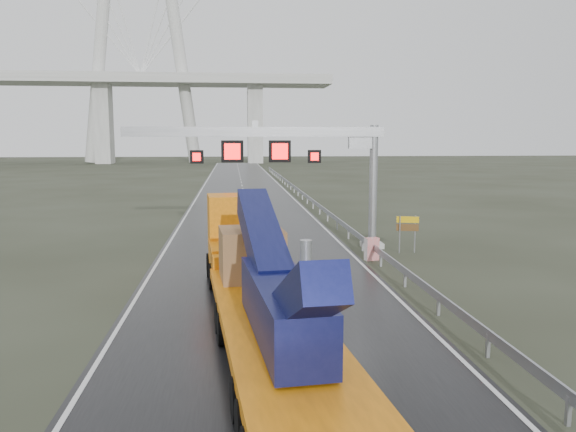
{
  "coord_description": "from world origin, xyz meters",
  "views": [
    {
      "loc": [
        -1.32,
        -14.15,
        6.37
      ],
      "look_at": [
        0.98,
        8.94,
        3.2
      ],
      "focal_mm": 35.0,
      "sensor_mm": 36.0,
      "label": 1
    }
  ],
  "objects": [
    {
      "name": "ground",
      "position": [
        0.0,
        0.0,
        0.0
      ],
      "size": [
        400.0,
        400.0,
        0.0
      ],
      "primitive_type": "plane",
      "color": "#2B2E20",
      "rests_on": "ground"
    },
    {
      "name": "road",
      "position": [
        0.0,
        40.0,
        0.01
      ],
      "size": [
        11.0,
        200.0,
        0.02
      ],
      "primitive_type": "cube",
      "color": "black",
      "rests_on": "ground"
    },
    {
      "name": "guardrail",
      "position": [
        6.1,
        30.0,
        0.7
      ],
      "size": [
        0.2,
        140.0,
        1.4
      ],
      "primitive_type": null,
      "color": "gray",
      "rests_on": "ground"
    },
    {
      "name": "sign_gantry",
      "position": [
        2.1,
        17.99,
        5.61
      ],
      "size": [
        14.9,
        1.2,
        7.42
      ],
      "color": "#A6A7A2",
      "rests_on": "ground"
    },
    {
      "name": "heavy_haul_truck",
      "position": [
        -0.53,
        4.94,
        1.79
      ],
      "size": [
        4.57,
        19.83,
        4.62
      ],
      "rotation": [
        0.0,
        0.0,
        0.09
      ],
      "color": "orange",
      "rests_on": "ground"
    },
    {
      "name": "exit_sign_pair",
      "position": [
        8.47,
        16.23,
        1.48
      ],
      "size": [
        1.22,
        0.34,
        2.12
      ],
      "rotation": [
        0.0,
        0.0,
        -0.24
      ],
      "color": "gray",
      "rests_on": "ground"
    },
    {
      "name": "striped_barrier",
      "position": [
        6.0,
        14.52,
        0.6
      ],
      "size": [
        0.79,
        0.55,
        1.21
      ],
      "primitive_type": "cube",
      "rotation": [
        0.0,
        0.0,
        0.25
      ],
      "color": "red",
      "rests_on": "ground"
    }
  ]
}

